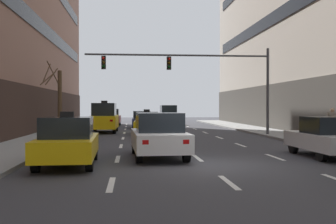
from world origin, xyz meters
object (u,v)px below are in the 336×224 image
(car_driving_3, at_px, (111,118))
(taxi_driving_6, at_px, (104,118))
(car_driving_2, at_px, (168,115))
(taxi_driving_4, at_px, (68,142))
(car_driving_0, at_px, (142,120))
(traffic_signal_0, at_px, (200,71))
(car_driving_5, at_px, (159,136))
(street_tree_2, at_px, (59,99))
(pedestrian_0, at_px, (332,121))
(car_parked_2, at_px, (326,137))
(taxi_driving_1, at_px, (147,123))

(car_driving_3, distance_m, taxi_driving_6, 10.23)
(car_driving_2, height_order, taxi_driving_4, car_driving_2)
(car_driving_0, distance_m, traffic_signal_0, 11.88)
(car_driving_0, xyz_separation_m, car_driving_3, (-3.02, 4.37, 0.09))
(traffic_signal_0, bearing_deg, car_driving_0, 108.12)
(car_driving_0, height_order, car_driving_5, car_driving_5)
(taxi_driving_6, relative_size, street_tree_2, 0.94)
(car_driving_2, bearing_deg, pedestrian_0, -71.75)
(car_driving_0, relative_size, pedestrian_0, 2.40)
(car_driving_3, height_order, pedestrian_0, pedestrian_0)
(taxi_driving_6, relative_size, car_parked_2, 1.10)
(street_tree_2, bearing_deg, traffic_signal_0, -11.26)
(taxi_driving_1, xyz_separation_m, car_driving_2, (2.83, 14.18, 0.26))
(traffic_signal_0, bearing_deg, car_parked_2, -74.35)
(taxi_driving_6, bearing_deg, car_driving_0, 63.12)
(car_driving_2, relative_size, taxi_driving_6, 0.94)
(taxi_driving_1, xyz_separation_m, pedestrian_0, (9.97, -7.48, 0.36))
(street_tree_2, bearing_deg, car_driving_3, 78.08)
(car_driving_2, bearing_deg, street_tree_2, -120.22)
(taxi_driving_1, relative_size, car_driving_5, 0.92)
(car_driving_2, relative_size, car_parked_2, 1.04)
(car_driving_2, relative_size, street_tree_2, 0.89)
(taxi_driving_1, xyz_separation_m, taxi_driving_6, (-3.14, 2.09, 0.32))
(car_driving_2, relative_size, car_driving_3, 0.94)
(taxi_driving_4, bearing_deg, pedestrian_0, 30.69)
(car_driving_5, bearing_deg, car_driving_3, 96.94)
(car_driving_0, bearing_deg, car_driving_3, 124.63)
(street_tree_2, bearing_deg, taxi_driving_6, 47.00)
(car_driving_0, height_order, pedestrian_0, pedestrian_0)
(car_driving_2, xyz_separation_m, traffic_signal_0, (0.53, -17.01, 3.25))
(car_parked_2, bearing_deg, taxi_driving_1, 114.95)
(street_tree_2, bearing_deg, car_parked_2, -46.01)
(traffic_signal_0, bearing_deg, pedestrian_0, -35.12)
(traffic_signal_0, distance_m, pedestrian_0, 8.67)
(taxi_driving_4, xyz_separation_m, pedestrian_0, (13.18, 7.82, 0.35))
(car_driving_3, bearing_deg, taxi_driving_6, -89.71)
(taxi_driving_4, relative_size, pedestrian_0, 2.54)
(car_parked_2, height_order, pedestrian_0, pedestrian_0)
(taxi_driving_6, xyz_separation_m, street_tree_2, (-2.86, -3.06, 1.36))
(taxi_driving_1, height_order, car_driving_3, taxi_driving_1)
(car_driving_2, xyz_separation_m, car_driving_3, (-6.02, -1.85, -0.19))
(car_driving_5, bearing_deg, car_parked_2, -3.77)
(taxi_driving_1, relative_size, car_driving_3, 0.93)
(car_driving_3, bearing_deg, taxi_driving_1, -75.49)
(taxi_driving_4, relative_size, car_parked_2, 1.05)
(taxi_driving_1, bearing_deg, traffic_signal_0, -40.15)
(car_parked_2, bearing_deg, traffic_signal_0, 105.65)
(taxi_driving_1, bearing_deg, car_parked_2, -65.05)
(car_driving_0, distance_m, taxi_driving_1, 7.95)
(car_driving_0, bearing_deg, taxi_driving_4, -97.45)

